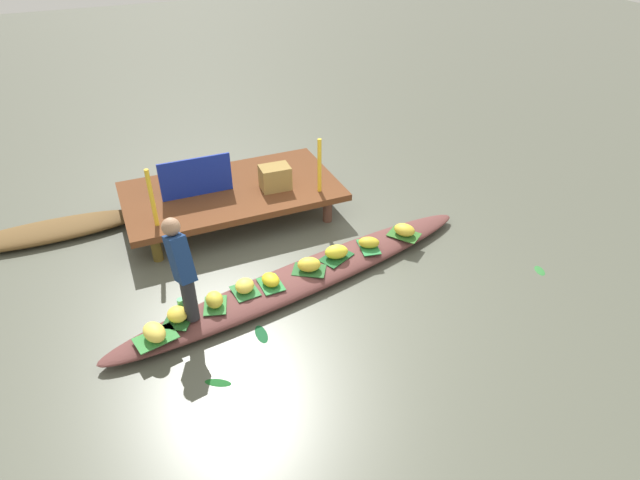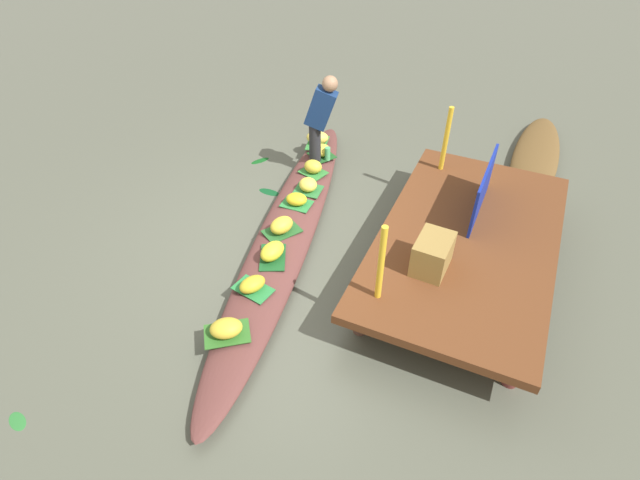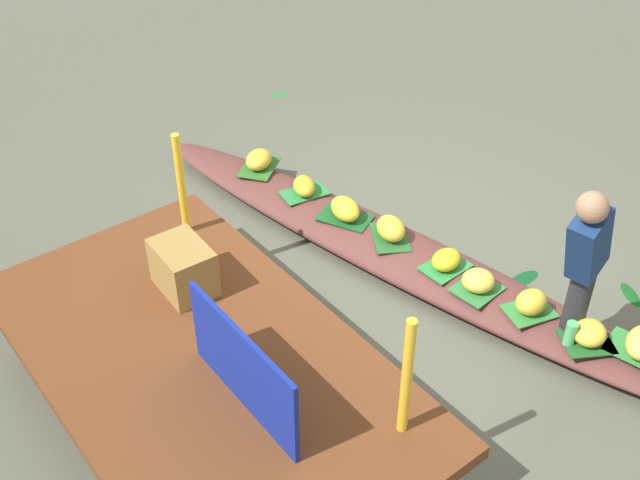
{
  "view_description": "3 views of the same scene",
  "coord_description": "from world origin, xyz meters",
  "views": [
    {
      "loc": [
        -1.98,
        -5.08,
        4.39
      ],
      "look_at": [
        0.39,
        0.39,
        0.34
      ],
      "focal_mm": 30.02,
      "sensor_mm": 36.0,
      "label": 1
    },
    {
      "loc": [
        3.97,
        2.24,
        3.94
      ],
      "look_at": [
        0.33,
        0.6,
        0.5
      ],
      "focal_mm": 28.21,
      "sensor_mm": 36.0,
      "label": 2
    },
    {
      "loc": [
        -3.56,
        3.55,
        4.02
      ],
      "look_at": [
        0.33,
        0.5,
        0.26
      ],
      "focal_mm": 43.78,
      "sensor_mm": 36.0,
      "label": 3
    }
  ],
  "objects": [
    {
      "name": "leaf_mat_4",
      "position": [
        0.5,
        0.1,
        0.21
      ],
      "size": [
        0.51,
        0.43,
        0.01
      ],
      "primitive_type": "cube",
      "rotation": [
        0.0,
        0.0,
        0.44
      ],
      "color": "#195324",
      "rests_on": "vendor_boat"
    },
    {
      "name": "banana_bunch_5",
      "position": [
        -1.22,
        -0.2,
        0.29
      ],
      "size": [
        0.21,
        0.25,
        0.18
      ],
      "primitive_type": "ellipsoid",
      "rotation": [
        0.0,
        0.0,
        4.67
      ],
      "color": "yellow",
      "rests_on": "vendor_boat"
    },
    {
      "name": "drifting_plant_1",
      "position": [
        -0.81,
        -0.67,
        0.0
      ],
      "size": [
        0.14,
        0.31,
        0.01
      ],
      "primitive_type": "ellipsoid",
      "rotation": [
        0.0,
        0.0,
        1.53
      ],
      "color": "#0F4921",
      "rests_on": "ground"
    },
    {
      "name": "banana_bunch_4",
      "position": [
        0.5,
        0.1,
        0.29
      ],
      "size": [
        0.35,
        0.27,
        0.18
      ],
      "primitive_type": "ellipsoid",
      "rotation": [
        0.0,
        0.0,
        2.95
      ],
      "color": "yellow",
      "rests_on": "vendor_boat"
    },
    {
      "name": "dock_platform",
      "position": [
        -0.38,
        2.01,
        0.42
      ],
      "size": [
        3.2,
        1.8,
        0.48
      ],
      "color": "brown",
      "rests_on": "ground"
    },
    {
      "name": "leaf_mat_7",
      "position": [
        -0.82,
        -0.09,
        0.21
      ],
      "size": [
        0.32,
        0.37,
        0.01
      ],
      "primitive_type": "cube",
      "rotation": [
        0.0,
        0.0,
        1.66
      ],
      "color": "#2F773A",
      "rests_on": "vendor_boat"
    },
    {
      "name": "produce_crate",
      "position": [
        0.24,
        1.75,
        0.66
      ],
      "size": [
        0.45,
        0.34,
        0.36
      ],
      "primitive_type": "cube",
      "rotation": [
        0.0,
        0.0,
        -0.04
      ],
      "color": "olive",
      "rests_on": "dock_platform"
    },
    {
      "name": "leaf_mat_8",
      "position": [
        -1.95,
        -0.48,
        0.21
      ],
      "size": [
        0.5,
        0.38,
        0.01
      ],
      "primitive_type": "cube",
      "rotation": [
        0.0,
        0.0,
        0.23
      ],
      "color": "#35863B",
      "rests_on": "vendor_boat"
    },
    {
      "name": "canal_water",
      "position": [
        0.0,
        0.0,
        0.0
      ],
      "size": [
        40.0,
        40.0,
        0.0
      ],
      "primitive_type": "plane",
      "color": "#545749",
      "rests_on": "ground"
    },
    {
      "name": "railing_post_east",
      "position": [
        0.82,
        1.41,
        0.9
      ],
      "size": [
        0.06,
        0.06,
        0.84
      ],
      "primitive_type": "cylinder",
      "color": "yellow",
      "rests_on": "dock_platform"
    },
    {
      "name": "drifting_plant_0",
      "position": [
        3.01,
        -1.01,
        0.0
      ],
      "size": [
        0.19,
        0.25,
        0.01
      ],
      "primitive_type": "ellipsoid",
      "rotation": [
        0.0,
        0.0,
        1.22
      ],
      "color": "#2D7533",
      "rests_on": "ground"
    },
    {
      "name": "leaf_mat_6",
      "position": [
        -0.49,
        -0.09,
        0.21
      ],
      "size": [
        0.28,
        0.37,
        0.01
      ],
      "primitive_type": "cube",
      "rotation": [
        0.0,
        0.0,
        1.6
      ],
      "color": "#2D833E",
      "rests_on": "vendor_boat"
    },
    {
      "name": "leaf_mat_3",
      "position": [
        1.61,
        0.22,
        0.21
      ],
      "size": [
        0.49,
        0.52,
        0.01
      ],
      "primitive_type": "cube",
      "rotation": [
        0.0,
        0.0,
        2.2
      ],
      "color": "#306A26",
      "rests_on": "vendor_boat"
    },
    {
      "name": "leaf_mat_2",
      "position": [
        1.01,
        0.15,
        0.21
      ],
      "size": [
        0.31,
        0.44,
        0.01
      ],
      "primitive_type": "cube",
      "rotation": [
        0.0,
        0.0,
        1.39
      ],
      "color": "#287E3D",
      "rests_on": "vendor_boat"
    },
    {
      "name": "banana_bunch_8",
      "position": [
        -1.95,
        -0.48,
        0.29
      ],
      "size": [
        0.31,
        0.37,
        0.18
      ],
      "primitive_type": "ellipsoid",
      "rotation": [
        0.0,
        0.0,
        1.89
      ],
      "color": "#F8DB53",
      "rests_on": "vendor_boat"
    },
    {
      "name": "railing_post_west",
      "position": [
        -1.58,
        1.41,
        0.9
      ],
      "size": [
        0.06,
        0.06,
        0.84
      ],
      "primitive_type": "cylinder",
      "color": "yellow",
      "rests_on": "dock_platform"
    },
    {
      "name": "banana_bunch_1",
      "position": [
        -1.66,
        -0.28,
        0.29
      ],
      "size": [
        0.29,
        0.3,
        0.17
      ],
      "primitive_type": "ellipsoid",
      "rotation": [
        0.0,
        0.0,
        5.01
      ],
      "color": "yellow",
      "rests_on": "vendor_boat"
    },
    {
      "name": "leaf_mat_5",
      "position": [
        -1.22,
        -0.2,
        0.21
      ],
      "size": [
        0.35,
        0.4,
        0.01
      ],
      "primitive_type": "cube",
      "rotation": [
        0.0,
        0.0,
        1.28
      ],
      "color": "#348038",
      "rests_on": "vendor_boat"
    },
    {
      "name": "leaf_mat_1",
      "position": [
        -1.66,
        -0.28,
        0.21
      ],
      "size": [
        0.43,
        0.44,
        0.01
      ],
      "primitive_type": "cube",
      "rotation": [
        0.0,
        0.0,
        1.03
      ],
      "color": "#205825",
      "rests_on": "vendor_boat"
    },
    {
      "name": "banana_bunch_3",
      "position": [
        1.61,
        0.22,
        0.29
      ],
      "size": [
        0.36,
        0.38,
        0.16
      ],
      "primitive_type": "ellipsoid",
      "rotation": [
        0.0,
        0.0,
        5.32
      ],
      "color": "gold",
      "rests_on": "vendor_boat"
    },
    {
      "name": "drifting_plant_2",
      "position": [
        -1.46,
        -1.18,
        0.0
      ],
      "size": [
        0.3,
        0.24,
        0.01
      ],
      "primitive_type": "ellipsoid",
      "rotation": [
        0.0,
        0.0,
        2.59
      ],
      "color": "#114E19",
      "rests_on": "ground"
    },
    {
      "name": "moored_boat",
      "position": [
        -3.02,
        2.5,
        0.09
      ],
      "size": [
        2.69,
        0.63,
        0.18
      ],
      "primitive_type": "ellipsoid",
      "rotation": [
        0.0,
        0.0,
        0.0
      ],
      "color": "brown",
      "rests_on": "ground"
    },
    {
      "name": "vendor_boat",
      "position": [
        0.0,
        0.0,
        0.1
      ],
      "size": [
        5.32,
        1.7,
        0.2
      ],
      "primitive_type": "ellipsoid",
      "rotation": [
        0.0,
        0.0,
        0.2
      ],
      "color": "brown",
      "rests_on": "ground"
    },
    {
      "name": "banana_bunch_7",
      "position": [
        -0.82,
        -0.09,
        0.29
      ],
      "size": [
        0.33,
        0.33,
        0.17
      ],
      "primitive_type": "ellipsoid",
      "rotation": [
        0.0,
        0.0,
        0.84
      ],
      "color": "#F6DB4D",
      "rests_on": "vendor_boat"
    },
    {
      "name": "market_banner",
      "position": [
        -0.88,
        2.01,
        0.77
      ],
      "size": [
        1.05,
        0.04,
        0.59
      ],
      "primitive_type": "cube",
      "rotation": [
        0.0,
        0.0,
        -0.01
      ],
      "color": "navy",
      "rests_on": "dock_platform"
    },
    {
      "name": "banana_bunch_2",
      "position": [
        1.01,
        0.15,
        0.28
      ],
      "size": [
        0.34,
        0.3,
        0.15
      ],
      "primitive_type": "ellipsoid",
      "rotation": [
        0.0,
        0.0,
        2.66
      ],
      "color": "gold",
      "rests_on": "vendor_boat"
    },
    {
      "name": "water_bottle",
      "position": [
        -1.59,
        -0.16,
        0.3
      ],
      "size": [
        0.08,
        0.08,
        0.19
      ],
      "primitive_type": "cylinder",
      "color": "#54BC71",
      "rests_on": "vendor_boat"
    },
    {
      "name": "vendor_person",
      "position": [
        -1.52,
        -0.23,
        0.9
      ],
      "size": [
        0.26,
        0.46,
        1.24
      ],
      "color": "#28282D",
      "rests_on": "vendor_boat"
    },
    {
      "name": "banana_bunch_6",
      "position": [
        -0.49,
        -0.09,
        0.28
      ],
      "size": [
        0.26,
        0.3,
        0.14
      ],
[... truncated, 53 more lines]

